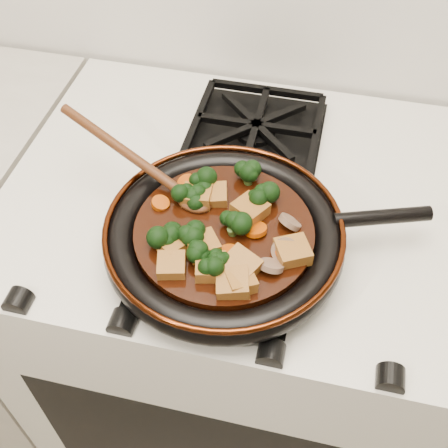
# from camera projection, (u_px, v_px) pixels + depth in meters

# --- Properties ---
(stove) EXTENTS (0.76, 0.60, 0.90)m
(stove) POSITION_uv_depth(u_px,v_px,m) (235.00, 330.00, 1.25)
(stove) COLOR silver
(stove) RESTS_ON ground
(burner_grate_front) EXTENTS (0.23, 0.23, 0.03)m
(burner_grate_front) POSITION_uv_depth(u_px,v_px,m) (220.00, 251.00, 0.81)
(burner_grate_front) COLOR black
(burner_grate_front) RESTS_ON stove
(burner_grate_back) EXTENTS (0.23, 0.23, 0.03)m
(burner_grate_back) POSITION_uv_depth(u_px,v_px,m) (256.00, 129.00, 0.99)
(burner_grate_back) COLOR black
(burner_grate_back) RESTS_ON stove
(skillet) EXTENTS (0.45, 0.34, 0.05)m
(skillet) POSITION_uv_depth(u_px,v_px,m) (226.00, 236.00, 0.79)
(skillet) COLOR black
(skillet) RESTS_ON burner_grate_front
(braising_sauce) EXTENTS (0.25, 0.25, 0.02)m
(braising_sauce) POSITION_uv_depth(u_px,v_px,m) (224.00, 234.00, 0.79)
(braising_sauce) COLOR black
(braising_sauce) RESTS_ON skillet
(tofu_cube_0) EXTENTS (0.06, 0.06, 0.03)m
(tofu_cube_0) POSITION_uv_depth(u_px,v_px,m) (202.00, 246.00, 0.75)
(tofu_cube_0) COLOR #8F5B21
(tofu_cube_0) RESTS_ON braising_sauce
(tofu_cube_1) EXTENTS (0.04, 0.05, 0.02)m
(tofu_cube_1) POSITION_uv_depth(u_px,v_px,m) (171.00, 266.00, 0.73)
(tofu_cube_1) COLOR #8F5B21
(tofu_cube_1) RESTS_ON braising_sauce
(tofu_cube_2) EXTENTS (0.05, 0.05, 0.02)m
(tofu_cube_2) POSITION_uv_depth(u_px,v_px,m) (174.00, 246.00, 0.75)
(tofu_cube_2) COLOR #8F5B21
(tofu_cube_2) RESTS_ON braising_sauce
(tofu_cube_3) EXTENTS (0.06, 0.06, 0.02)m
(tofu_cube_3) POSITION_uv_depth(u_px,v_px,m) (293.00, 252.00, 0.74)
(tofu_cube_3) COLOR #8F5B21
(tofu_cube_3) RESTS_ON braising_sauce
(tofu_cube_4) EXTENTS (0.06, 0.06, 0.03)m
(tofu_cube_4) POSITION_uv_depth(u_px,v_px,m) (240.00, 267.00, 0.73)
(tofu_cube_4) COLOR #8F5B21
(tofu_cube_4) RESTS_ON braising_sauce
(tofu_cube_5) EXTENTS (0.04, 0.05, 0.03)m
(tofu_cube_5) POSITION_uv_depth(u_px,v_px,m) (215.00, 196.00, 0.81)
(tofu_cube_5) COLOR #8F5B21
(tofu_cube_5) RESTS_ON braising_sauce
(tofu_cube_6) EXTENTS (0.05, 0.05, 0.03)m
(tofu_cube_6) POSITION_uv_depth(u_px,v_px,m) (233.00, 284.00, 0.71)
(tofu_cube_6) COLOR #8F5B21
(tofu_cube_6) RESTS_ON braising_sauce
(tofu_cube_7) EXTENTS (0.06, 0.06, 0.03)m
(tofu_cube_7) POSITION_uv_depth(u_px,v_px,m) (250.00, 210.00, 0.79)
(tofu_cube_7) COLOR #8F5B21
(tofu_cube_7) RESTS_ON braising_sauce
(tofu_cube_8) EXTENTS (0.05, 0.05, 0.02)m
(tofu_cube_8) POSITION_uv_depth(u_px,v_px,m) (211.00, 268.00, 0.73)
(tofu_cube_8) COLOR #8F5B21
(tofu_cube_8) RESTS_ON braising_sauce
(tofu_cube_9) EXTENTS (0.05, 0.05, 0.03)m
(tofu_cube_9) POSITION_uv_depth(u_px,v_px,m) (240.00, 280.00, 0.71)
(tofu_cube_9) COLOR #8F5B21
(tofu_cube_9) RESTS_ON braising_sauce
(tofu_cube_10) EXTENTS (0.05, 0.04, 0.03)m
(tofu_cube_10) POSITION_uv_depth(u_px,v_px,m) (197.00, 197.00, 0.81)
(tofu_cube_10) COLOR #8F5B21
(tofu_cube_10) RESTS_ON braising_sauce
(broccoli_floret_0) EXTENTS (0.09, 0.09, 0.07)m
(broccoli_floret_0) POSITION_uv_depth(u_px,v_px,m) (263.00, 203.00, 0.80)
(broccoli_floret_0) COLOR black
(broccoli_floret_0) RESTS_ON braising_sauce
(broccoli_floret_1) EXTENTS (0.08, 0.09, 0.06)m
(broccoli_floret_1) POSITION_uv_depth(u_px,v_px,m) (170.00, 237.00, 0.76)
(broccoli_floret_1) COLOR black
(broccoli_floret_1) RESTS_ON braising_sauce
(broccoli_floret_2) EXTENTS (0.08, 0.08, 0.07)m
(broccoli_floret_2) POSITION_uv_depth(u_px,v_px,m) (232.00, 229.00, 0.77)
(broccoli_floret_2) COLOR black
(broccoli_floret_2) RESTS_ON braising_sauce
(broccoli_floret_3) EXTENTS (0.09, 0.09, 0.07)m
(broccoli_floret_3) POSITION_uv_depth(u_px,v_px,m) (195.00, 234.00, 0.76)
(broccoli_floret_3) COLOR black
(broccoli_floret_3) RESTS_ON braising_sauce
(broccoli_floret_4) EXTENTS (0.08, 0.08, 0.07)m
(broccoli_floret_4) POSITION_uv_depth(u_px,v_px,m) (219.00, 265.00, 0.73)
(broccoli_floret_4) COLOR black
(broccoli_floret_4) RESTS_ON braising_sauce
(broccoli_floret_5) EXTENTS (0.07, 0.07, 0.05)m
(broccoli_floret_5) POSITION_uv_depth(u_px,v_px,m) (204.00, 262.00, 0.73)
(broccoli_floret_5) COLOR black
(broccoli_floret_5) RESTS_ON braising_sauce
(broccoli_floret_6) EXTENTS (0.08, 0.09, 0.06)m
(broccoli_floret_6) POSITION_uv_depth(u_px,v_px,m) (200.00, 186.00, 0.82)
(broccoli_floret_6) COLOR black
(broccoli_floret_6) RESTS_ON braising_sauce
(broccoli_floret_7) EXTENTS (0.08, 0.08, 0.06)m
(broccoli_floret_7) POSITION_uv_depth(u_px,v_px,m) (188.00, 199.00, 0.81)
(broccoli_floret_7) COLOR black
(broccoli_floret_7) RESTS_ON braising_sauce
(broccoli_floret_8) EXTENTS (0.08, 0.08, 0.07)m
(broccoli_floret_8) POSITION_uv_depth(u_px,v_px,m) (248.00, 178.00, 0.83)
(broccoli_floret_8) COLOR black
(broccoli_floret_8) RESTS_ON braising_sauce
(carrot_coin_0) EXTENTS (0.03, 0.03, 0.02)m
(carrot_coin_0) POSITION_uv_depth(u_px,v_px,m) (160.00, 203.00, 0.81)
(carrot_coin_0) COLOR #A93D04
(carrot_coin_0) RESTS_ON braising_sauce
(carrot_coin_1) EXTENTS (0.03, 0.03, 0.02)m
(carrot_coin_1) POSITION_uv_depth(u_px,v_px,m) (256.00, 230.00, 0.77)
(carrot_coin_1) COLOR #A93D04
(carrot_coin_1) RESTS_ON braising_sauce
(carrot_coin_2) EXTENTS (0.03, 0.03, 0.02)m
(carrot_coin_2) POSITION_uv_depth(u_px,v_px,m) (284.00, 251.00, 0.75)
(carrot_coin_2) COLOR #A93D04
(carrot_coin_2) RESTS_ON braising_sauce
(carrot_coin_3) EXTENTS (0.03, 0.03, 0.02)m
(carrot_coin_3) POSITION_uv_depth(u_px,v_px,m) (187.00, 183.00, 0.83)
(carrot_coin_3) COLOR #A93D04
(carrot_coin_3) RESTS_ON braising_sauce
(carrot_coin_4) EXTENTS (0.03, 0.03, 0.02)m
(carrot_coin_4) POSITION_uv_depth(u_px,v_px,m) (228.00, 253.00, 0.75)
(carrot_coin_4) COLOR #A93D04
(carrot_coin_4) RESTS_ON braising_sauce
(mushroom_slice_0) EXTENTS (0.05, 0.05, 0.03)m
(mushroom_slice_0) POSITION_uv_depth(u_px,v_px,m) (290.00, 222.00, 0.78)
(mushroom_slice_0) COLOR brown
(mushroom_slice_0) RESTS_ON braising_sauce
(mushroom_slice_1) EXTENTS (0.04, 0.04, 0.02)m
(mushroom_slice_1) POSITION_uv_depth(u_px,v_px,m) (271.00, 266.00, 0.73)
(mushroom_slice_1) COLOR brown
(mushroom_slice_1) RESTS_ON braising_sauce
(mushroom_slice_2) EXTENTS (0.04, 0.04, 0.03)m
(mushroom_slice_2) POSITION_uv_depth(u_px,v_px,m) (285.00, 251.00, 0.75)
(mushroom_slice_2) COLOR brown
(mushroom_slice_2) RESTS_ON braising_sauce
(wooden_spoon) EXTENTS (0.16, 0.08, 0.25)m
(wooden_spoon) POSITION_uv_depth(u_px,v_px,m) (155.00, 173.00, 0.82)
(wooden_spoon) COLOR #4C2510
(wooden_spoon) RESTS_ON braising_sauce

